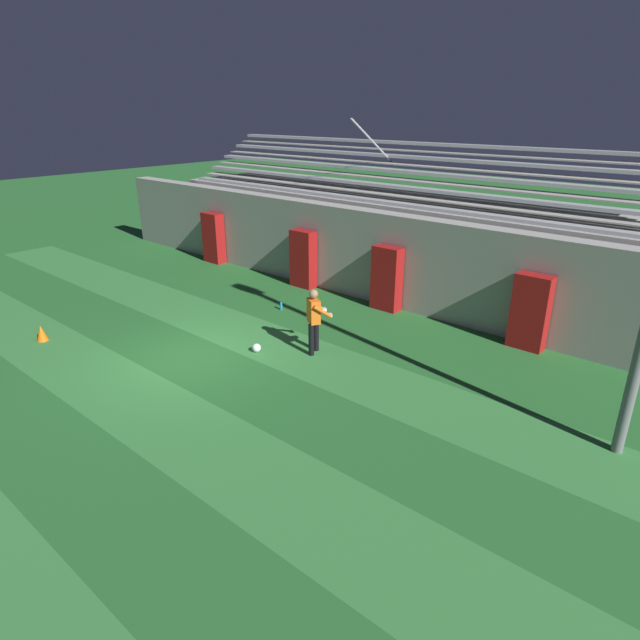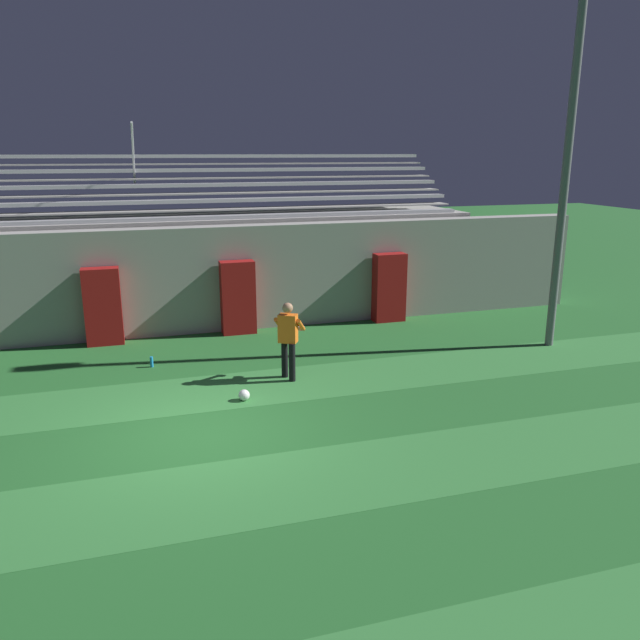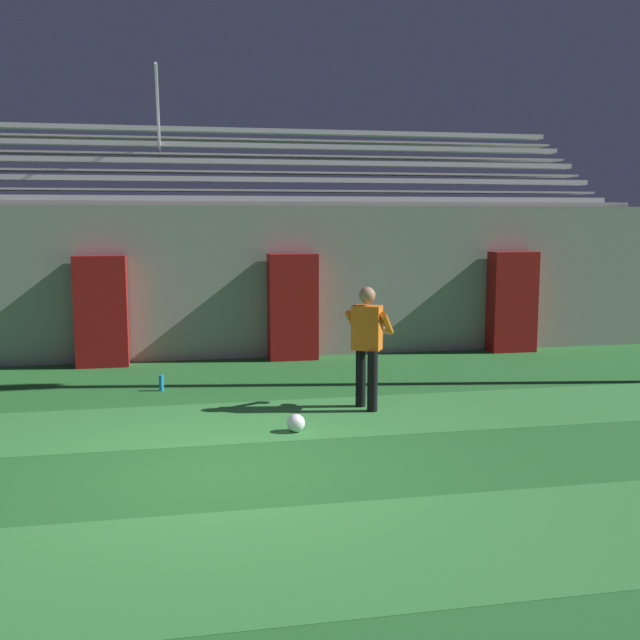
{
  "view_description": "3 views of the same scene",
  "coord_description": "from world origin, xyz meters",
  "px_view_note": "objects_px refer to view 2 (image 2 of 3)",
  "views": [
    {
      "loc": [
        10.14,
        -6.93,
        5.75
      ],
      "look_at": [
        2.04,
        2.48,
        0.77
      ],
      "focal_mm": 30.0,
      "sensor_mm": 36.0,
      "label": 1
    },
    {
      "loc": [
        -0.91,
        -9.98,
        4.68
      ],
      "look_at": [
        2.63,
        1.63,
        1.4
      ],
      "focal_mm": 35.0,
      "sensor_mm": 36.0,
      "label": 2
    },
    {
      "loc": [
        -0.44,
        -7.45,
        2.59
      ],
      "look_at": [
        1.6,
        2.93,
        1.14
      ],
      "focal_mm": 42.0,
      "sensor_mm": 36.0,
      "label": 3
    }
  ],
  "objects_px": {
    "soccer_ball": "(244,395)",
    "padding_pillar_far_right": "(389,288)",
    "padding_pillar_gate_left": "(103,307)",
    "goalkeeper": "(288,336)",
    "floodlight_pole": "(573,103)",
    "water_bottle": "(152,362)",
    "padding_pillar_gate_right": "(238,298)"
  },
  "relations": [
    {
      "from": "soccer_ball",
      "to": "floodlight_pole",
      "type": "bearing_deg",
      "value": 9.69
    },
    {
      "from": "padding_pillar_far_right",
      "to": "water_bottle",
      "type": "height_order",
      "value": "padding_pillar_far_right"
    },
    {
      "from": "padding_pillar_gate_left",
      "to": "padding_pillar_far_right",
      "type": "distance_m",
      "value": 7.68
    },
    {
      "from": "floodlight_pole",
      "to": "soccer_ball",
      "type": "relative_size",
      "value": 42.15
    },
    {
      "from": "floodlight_pole",
      "to": "water_bottle",
      "type": "xyz_separation_m",
      "value": [
        -9.6,
        1.18,
        -5.63
      ]
    },
    {
      "from": "water_bottle",
      "to": "padding_pillar_gate_left",
      "type": "bearing_deg",
      "value": 115.65
    },
    {
      "from": "padding_pillar_gate_left",
      "to": "goalkeeper",
      "type": "relative_size",
      "value": 1.16
    },
    {
      "from": "goalkeeper",
      "to": "padding_pillar_gate_left",
      "type": "bearing_deg",
      "value": 135.25
    },
    {
      "from": "padding_pillar_gate_right",
      "to": "water_bottle",
      "type": "bearing_deg",
      "value": -137.69
    },
    {
      "from": "padding_pillar_far_right",
      "to": "soccer_ball",
      "type": "relative_size",
      "value": 8.81
    },
    {
      "from": "padding_pillar_far_right",
      "to": "soccer_ball",
      "type": "height_order",
      "value": "padding_pillar_far_right"
    },
    {
      "from": "padding_pillar_gate_left",
      "to": "goalkeeper",
      "type": "height_order",
      "value": "padding_pillar_gate_left"
    },
    {
      "from": "goalkeeper",
      "to": "soccer_ball",
      "type": "relative_size",
      "value": 7.59
    },
    {
      "from": "padding_pillar_gate_right",
      "to": "goalkeeper",
      "type": "xyz_separation_m",
      "value": [
        0.42,
        -3.76,
        -0.01
      ]
    },
    {
      "from": "padding_pillar_gate_right",
      "to": "water_bottle",
      "type": "relative_size",
      "value": 8.07
    },
    {
      "from": "soccer_ball",
      "to": "padding_pillar_far_right",
      "type": "bearing_deg",
      "value": 43.01
    },
    {
      "from": "padding_pillar_far_right",
      "to": "goalkeeper",
      "type": "height_order",
      "value": "padding_pillar_far_right"
    },
    {
      "from": "padding_pillar_far_right",
      "to": "goalkeeper",
      "type": "distance_m",
      "value": 5.41
    },
    {
      "from": "padding_pillar_gate_right",
      "to": "water_bottle",
      "type": "height_order",
      "value": "padding_pillar_gate_right"
    },
    {
      "from": "water_bottle",
      "to": "soccer_ball",
      "type": "bearing_deg",
      "value": -57.21
    },
    {
      "from": "floodlight_pole",
      "to": "soccer_ball",
      "type": "distance_m",
      "value": 9.85
    },
    {
      "from": "padding_pillar_gate_left",
      "to": "soccer_ball",
      "type": "xyz_separation_m",
      "value": [
        2.67,
        -4.68,
        -0.86
      ]
    },
    {
      "from": "floodlight_pole",
      "to": "water_bottle",
      "type": "height_order",
      "value": "floodlight_pole"
    },
    {
      "from": "padding_pillar_far_right",
      "to": "soccer_ball",
      "type": "bearing_deg",
      "value": -136.99
    },
    {
      "from": "padding_pillar_gate_left",
      "to": "goalkeeper",
      "type": "distance_m",
      "value": 5.34
    },
    {
      "from": "goalkeeper",
      "to": "floodlight_pole",
      "type": "bearing_deg",
      "value": 3.67
    },
    {
      "from": "padding_pillar_gate_left",
      "to": "water_bottle",
      "type": "relative_size",
      "value": 8.07
    },
    {
      "from": "padding_pillar_gate_right",
      "to": "water_bottle",
      "type": "distance_m",
      "value": 3.29
    },
    {
      "from": "padding_pillar_far_right",
      "to": "soccer_ball",
      "type": "distance_m",
      "value": 6.92
    },
    {
      "from": "goalkeeper",
      "to": "water_bottle",
      "type": "relative_size",
      "value": 6.96
    },
    {
      "from": "floodlight_pole",
      "to": "goalkeeper",
      "type": "xyz_separation_m",
      "value": [
        -6.83,
        -0.44,
        -4.79
      ]
    },
    {
      "from": "floodlight_pole",
      "to": "water_bottle",
      "type": "distance_m",
      "value": 11.19
    }
  ]
}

